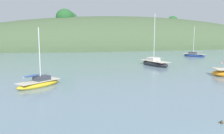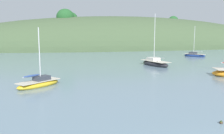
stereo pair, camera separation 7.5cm
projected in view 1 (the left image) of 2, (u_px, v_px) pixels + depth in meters
The scene contains 6 objects.
far_shoreline_hill at pixel (130, 48), 92.37m from camera, with size 150.00×36.00×28.41m.
sailboat_orange_cutter at pixel (155, 63), 37.89m from camera, with size 3.28×6.91×9.02m.
sailboat_cream_ketch at pixel (39, 83), 21.86m from camera, with size 4.65×4.15×5.99m.
sailboat_grey_yawl at pixel (194, 55), 55.22m from camera, with size 4.42×5.47×7.74m.
mooring_buoy_outer at pixel (155, 61), 44.50m from camera, with size 0.44×0.44×0.54m.
duck_straggler at pixel (222, 122), 12.56m from camera, with size 0.37×0.37×0.24m.
Camera 1 is at (-7.18, -5.91, 4.90)m, focal length 35.19 mm.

